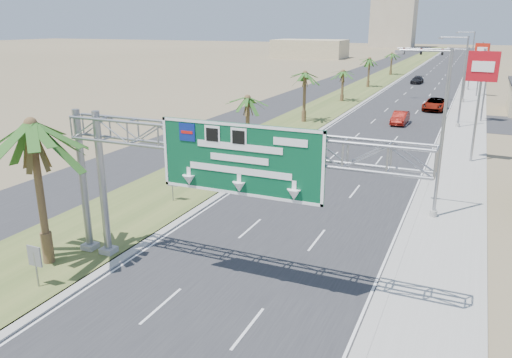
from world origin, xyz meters
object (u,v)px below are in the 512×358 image
Objects in this scene: pole_sign_red_near at (482,74)px; pole_sign_blue at (488,69)px; signal_mast at (451,69)px; pole_sign_red_far at (482,54)px; sign_gantry at (211,152)px; palm_near at (31,125)px; car_far at (417,80)px; car_left_lane at (306,138)px; car_mid_lane at (400,118)px; car_right_lane at (435,104)px.

pole_sign_red_near reaches higher than pole_sign_blue.
pole_sign_red_far reaches higher than signal_mast.
signal_mast is 1.24× the size of pole_sign_blue.
sign_gantry is at bearing -98.16° from pole_sign_red_far.
palm_near reaches higher than sign_gantry.
car_far is at bearing 107.18° from signal_mast.
car_left_lane is 58.47m from car_far.
palm_near is at bearing -102.23° from car_mid_lane.
pole_sign_red_far is (7.82, 28.72, 6.01)m from car_mid_lane.
signal_mast reaches higher than car_left_lane.
pole_sign_red_near is at bearing -75.05° from car_right_lane.
car_far is 19.46m from pole_sign_red_far.
palm_near is at bearing -104.17° from pole_sign_red_far.
pole_sign_red_near is (14.71, 0.06, 6.64)m from car_left_lane.
car_right_lane is 0.72× the size of pole_sign_blue.
car_mid_lane is 11.59m from pole_sign_blue.
car_right_lane is at bearing 69.01° from car_left_lane.
pole_sign_red_near reaches higher than car_left_lane.
palm_near is 1.81× the size of car_left_lane.
car_right_lane is (13.23, 55.30, -6.10)m from palm_near.
pole_sign_red_far is (3.83, 8.09, 1.91)m from signal_mast.
car_far is at bearing 104.57° from car_right_lane.
pole_sign_blue is at bearing -87.93° from pole_sign_red_far.
signal_mast is 9.63m from car_right_lane.
sign_gantry is at bearing -95.74° from signal_mast.
signal_mast is at bearing 86.41° from car_right_lane.
signal_mast is at bearing 84.26° from sign_gantry.
pole_sign_blue reaches higher than signal_mast.
pole_sign_blue reaches higher than car_mid_lane.
pole_sign_blue reaches higher than sign_gantry.
sign_gantry is at bearing -103.10° from pole_sign_blue.
pole_sign_red_far reaches higher than car_right_lane.
pole_sign_red_near is (5.20, -26.63, 6.60)m from car_right_lane.
pole_sign_red_far reaches higher than sign_gantry.
pole_sign_red_far reaches higher than palm_near.
pole_sign_blue is 0.97× the size of pole_sign_red_far.
car_left_lane is 25.89m from pole_sign_blue.
pole_sign_blue is at bearing -72.92° from signal_mast.
pole_sign_red_near is at bearing -74.78° from car_far.
car_far is (7.26, 86.97, -6.25)m from palm_near.
palm_near is 74.33m from pole_sign_red_far.
sign_gantry is 1.96× the size of pole_sign_red_far.
car_far is 0.50× the size of pole_sign_red_near.
palm_near reaches higher than car_left_lane.
pole_sign_red_near is (11.17, -58.30, 6.74)m from car_far.
pole_sign_red_far reaches higher than pole_sign_blue.
signal_mast is 37.15m from car_left_lane.
sign_gantry is 27.56m from car_left_lane.
car_left_lane is (3.73, 28.61, -6.14)m from palm_near.
signal_mast is (6.23, 62.05, -1.21)m from sign_gantry.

